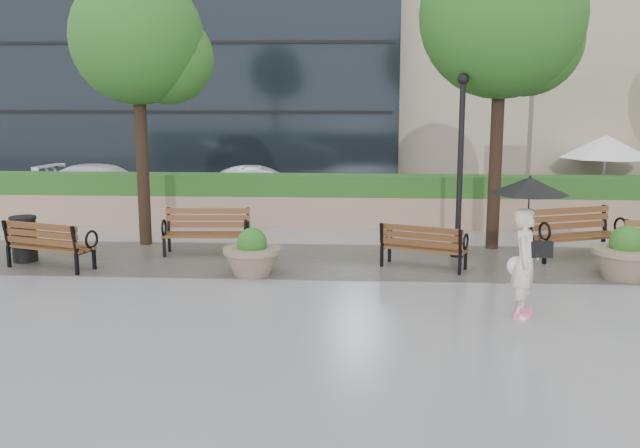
# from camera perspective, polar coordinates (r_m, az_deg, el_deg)

# --- Properties ---
(ground) EXTENTS (100.00, 100.00, 0.00)m
(ground) POSITION_cam_1_polar(r_m,az_deg,el_deg) (11.97, 5.34, -6.35)
(ground) COLOR gray
(ground) RESTS_ON ground
(cobble_strip) EXTENTS (28.00, 3.20, 0.01)m
(cobble_strip) POSITION_cam_1_polar(r_m,az_deg,el_deg) (14.87, 4.97, -2.99)
(cobble_strip) COLOR #383330
(cobble_strip) RESTS_ON ground
(hedge_wall) EXTENTS (24.00, 0.80, 1.35)m
(hedge_wall) POSITION_cam_1_polar(r_m,az_deg,el_deg) (18.67, 4.69, 1.83)
(hedge_wall) COLOR #9D7F65
(hedge_wall) RESTS_ON ground
(asphalt_street) EXTENTS (40.00, 7.00, 0.00)m
(asphalt_street) POSITION_cam_1_polar(r_m,az_deg,el_deg) (22.73, 4.45, 1.69)
(asphalt_street) COLOR black
(asphalt_street) RESTS_ON ground
(bench_0) EXTENTS (1.91, 1.24, 0.96)m
(bench_0) POSITION_cam_1_polar(r_m,az_deg,el_deg) (15.14, -20.74, -2.31)
(bench_0) COLOR brown
(bench_0) RESTS_ON ground
(bench_1) EXTENTS (1.87, 0.84, 0.98)m
(bench_1) POSITION_cam_1_polar(r_m,az_deg,el_deg) (15.57, -9.04, -1.39)
(bench_1) COLOR brown
(bench_1) RESTS_ON ground
(bench_2) EXTENTS (1.78, 1.23, 0.90)m
(bench_2) POSITION_cam_1_polar(r_m,az_deg,el_deg) (14.32, 8.26, -2.51)
(bench_2) COLOR brown
(bench_2) RESTS_ON ground
(bench_3) EXTENTS (2.08, 1.40, 1.05)m
(bench_3) POSITION_cam_1_polar(r_m,az_deg,el_deg) (15.98, 19.72, -1.50)
(bench_3) COLOR brown
(bench_3) RESTS_ON ground
(planter_left) EXTENTS (1.11, 1.11, 0.93)m
(planter_left) POSITION_cam_1_polar(r_m,az_deg,el_deg) (13.69, -5.45, -2.63)
(planter_left) COLOR #7F6B56
(planter_left) RESTS_ON ground
(planter_right) EXTENTS (1.22, 1.22, 1.02)m
(planter_right) POSITION_cam_1_polar(r_m,az_deg,el_deg) (14.53, 23.23, -2.54)
(planter_right) COLOR #7F6B56
(planter_right) RESTS_ON ground
(trash_bin) EXTENTS (0.54, 0.54, 0.90)m
(trash_bin) POSITION_cam_1_polar(r_m,az_deg,el_deg) (15.94, -22.59, -1.22)
(trash_bin) COLOR black
(trash_bin) RESTS_ON ground
(lamppost) EXTENTS (0.28, 0.28, 3.85)m
(lamppost) POSITION_cam_1_polar(r_m,az_deg,el_deg) (15.22, 11.12, 3.60)
(lamppost) COLOR black
(lamppost) RESTS_ON ground
(tree_0) EXTENTS (3.09, 2.93, 6.11)m
(tree_0) POSITION_cam_1_polar(r_m,az_deg,el_deg) (16.69, -13.84, 13.79)
(tree_0) COLOR black
(tree_0) RESTS_ON ground
(tree_1) EXTENTS (3.60, 3.52, 6.83)m
(tree_1) POSITION_cam_1_polar(r_m,az_deg,el_deg) (16.33, 14.83, 15.33)
(tree_1) COLOR black
(tree_1) RESTS_ON ground
(patio_umb_white) EXTENTS (2.50, 2.50, 2.30)m
(patio_umb_white) POSITION_cam_1_polar(r_m,az_deg,el_deg) (21.13, 21.91, 5.74)
(patio_umb_white) COLOR black
(patio_umb_white) RESTS_ON ground
(car_left) EXTENTS (4.46, 2.40, 1.23)m
(car_left) POSITION_cam_1_polar(r_m,az_deg,el_deg) (23.48, -16.81, 3.07)
(car_left) COLOR silver
(car_left) RESTS_ON ground
(car_right) EXTENTS (3.79, 1.92, 1.19)m
(car_right) POSITION_cam_1_polar(r_m,az_deg,el_deg) (22.33, -4.71, 3.07)
(car_right) COLOR silver
(car_right) RESTS_ON ground
(pedestrian) EXTENTS (1.19, 1.19, 2.18)m
(pedestrian) POSITION_cam_1_polar(r_m,az_deg,el_deg) (11.42, 16.21, -0.68)
(pedestrian) COLOR beige
(pedestrian) RESTS_ON ground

